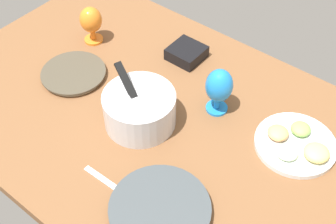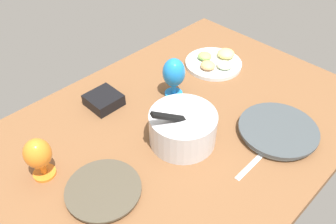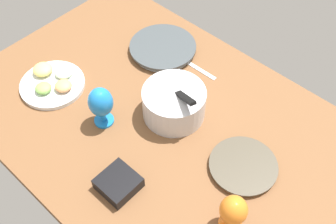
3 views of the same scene
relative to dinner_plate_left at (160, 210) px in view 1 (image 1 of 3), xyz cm
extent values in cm
cube|color=brown|center=(27.36, -28.85, -3.62)|extent=(160.00, 104.00, 4.00)
cylinder|color=silver|center=(0.00, 0.00, -0.65)|extent=(27.00, 27.00, 1.95)
cylinder|color=#3E4549|center=(0.00, 0.00, 0.91)|extent=(29.35, 29.35, 1.17)
cylinder|color=beige|center=(61.82, -24.66, -0.96)|extent=(22.24, 22.24, 1.32)
cylinder|color=#494233|center=(61.82, -24.66, 0.10)|extent=(24.17, 24.17, 0.79)
cylinder|color=silver|center=(26.90, -22.92, 4.47)|extent=(24.11, 24.11, 12.18)
cylinder|color=white|center=(26.90, -22.92, 8.12)|extent=(21.70, 21.70, 2.19)
cube|color=black|center=(31.12, -22.92, 11.73)|extent=(17.23, 8.74, 10.11)
cylinder|color=silver|center=(-18.69, -46.15, -0.72)|extent=(26.37, 26.37, 1.80)
ellipsoid|color=#F2A566|center=(-12.70, -44.71, 1.85)|extent=(6.87, 6.87, 3.33)
ellipsoid|color=beige|center=(-18.67, -39.82, 1.45)|extent=(7.06, 7.06, 2.54)
ellipsoid|color=#F9E072|center=(-26.06, -44.85, 2.08)|extent=(8.06, 8.06, 3.80)
ellipsoid|color=#8CC659|center=(-17.65, -50.84, 1.80)|extent=(6.48, 6.48, 3.24)
cylinder|color=#1E7ED6|center=(10.43, -43.92, -1.12)|extent=(7.59, 7.59, 1.00)
cylinder|color=#1E7ED6|center=(10.43, -43.92, 1.39)|extent=(2.00, 2.00, 4.02)
ellipsoid|color=#1E7ED6|center=(10.43, -43.92, 9.65)|extent=(9.31, 9.31, 12.50)
cylinder|color=orange|center=(71.21, -44.50, -1.12)|extent=(7.56, 7.56, 1.00)
cylinder|color=orange|center=(71.21, -44.50, 1.33)|extent=(2.00, 2.00, 3.89)
ellipsoid|color=orange|center=(71.21, -44.50, 8.59)|extent=(8.77, 8.77, 10.62)
cube|color=black|center=(35.28, -59.37, 0.76)|extent=(12.56, 12.56, 4.76)
cube|color=tan|center=(35.28, -59.37, 2.28)|extent=(10.30, 10.30, 1.52)
cube|color=silver|center=(18.97, 2.00, -1.32)|extent=(18.03, 2.16, 0.60)
camera|label=1|loc=(-43.11, 50.29, 112.17)|focal=47.89mm
camera|label=2|loc=(94.19, 36.52, 90.78)|focal=37.33mm
camera|label=3|loc=(93.74, -97.96, 123.68)|focal=44.05mm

